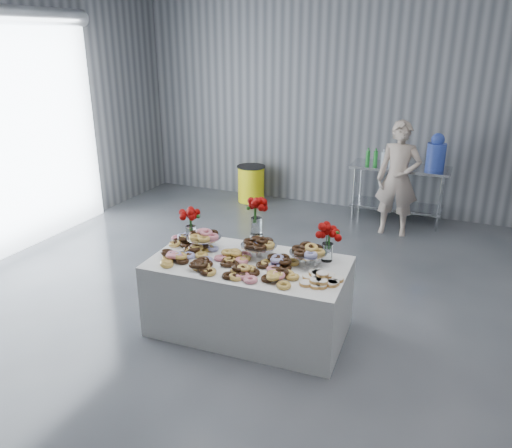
{
  "coord_description": "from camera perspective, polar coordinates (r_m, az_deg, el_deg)",
  "views": [
    {
      "loc": [
        1.64,
        -3.77,
        2.79
      ],
      "look_at": [
        -0.3,
        0.67,
        0.97
      ],
      "focal_mm": 35.0,
      "sensor_mm": 36.0,
      "label": 1
    }
  ],
  "objects": [
    {
      "name": "ground",
      "position": [
        4.97,
        0.03,
        -13.58
      ],
      "size": [
        9.0,
        9.0,
        0.0
      ],
      "primitive_type": "plane",
      "color": "#393B40",
      "rests_on": "ground"
    },
    {
      "name": "room_walls",
      "position": [
        4.29,
        -3.1,
        18.57
      ],
      "size": [
        8.04,
        9.04,
        4.02
      ],
      "color": "gray",
      "rests_on": "ground"
    },
    {
      "name": "display_table",
      "position": [
        5.0,
        -0.84,
        -8.26
      ],
      "size": [
        1.95,
        1.1,
        0.75
      ],
      "primitive_type": "cube",
      "rotation": [
        0.0,
        0.0,
        0.05
      ],
      "color": "silver",
      "rests_on": "ground"
    },
    {
      "name": "prep_table",
      "position": [
        8.22,
        16.0,
        4.47
      ],
      "size": [
        1.5,
        0.6,
        0.9
      ],
      "color": "silver",
      "rests_on": "ground"
    },
    {
      "name": "donut_mounds",
      "position": [
        4.77,
        -1.11,
        -4.1
      ],
      "size": [
        1.84,
        0.89,
        0.09
      ],
      "primitive_type": null,
      "rotation": [
        0.0,
        0.0,
        0.05
      ],
      "color": "gold",
      "rests_on": "display_table"
    },
    {
      "name": "cake_stand_left",
      "position": [
        5.11,
        -6.0,
        -1.33
      ],
      "size": [
        0.36,
        0.36,
        0.17
      ],
      "color": "silver",
      "rests_on": "display_table"
    },
    {
      "name": "cake_stand_mid",
      "position": [
        4.89,
        0.32,
        -2.27
      ],
      "size": [
        0.36,
        0.36,
        0.17
      ],
      "color": "silver",
      "rests_on": "display_table"
    },
    {
      "name": "cake_stand_right",
      "position": [
        4.75,
        5.99,
        -3.08
      ],
      "size": [
        0.36,
        0.36,
        0.17
      ],
      "color": "silver",
      "rests_on": "display_table"
    },
    {
      "name": "danish_pile",
      "position": [
        4.48,
        7.43,
        -5.87
      ],
      "size": [
        0.48,
        0.48,
        0.11
      ],
      "primitive_type": null,
      "color": "white",
      "rests_on": "display_table"
    },
    {
      "name": "bouquet_left",
      "position": [
        5.23,
        -7.54,
        0.93
      ],
      "size": [
        0.26,
        0.26,
        0.42
      ],
      "color": "white",
      "rests_on": "display_table"
    },
    {
      "name": "bouquet_right",
      "position": [
        4.8,
        8.25,
        -0.93
      ],
      "size": [
        0.26,
        0.26,
        0.42
      ],
      "color": "white",
      "rests_on": "display_table"
    },
    {
      "name": "bouquet_center",
      "position": [
        5.01,
        0.05,
        1.24
      ],
      "size": [
        0.26,
        0.26,
        0.57
      ],
      "color": "silver",
      "rests_on": "display_table"
    },
    {
      "name": "water_jug",
      "position": [
        8.05,
        19.91,
        7.61
      ],
      "size": [
        0.28,
        0.28,
        0.55
      ],
      "color": "blue",
      "rests_on": "prep_table"
    },
    {
      "name": "drink_bottles",
      "position": [
        8.07,
        13.93,
        7.42
      ],
      "size": [
        0.54,
        0.08,
        0.27
      ],
      "primitive_type": null,
      "color": "#268C33",
      "rests_on": "prep_table"
    },
    {
      "name": "person",
      "position": [
        7.6,
        15.93,
        4.98
      ],
      "size": [
        0.63,
        0.43,
        1.69
      ],
      "primitive_type": "imported",
      "rotation": [
        0.0,
        0.0,
        0.04
      ],
      "color": "#CC8C93",
      "rests_on": "ground"
    },
    {
      "name": "trash_barrel",
      "position": [
        8.97,
        -0.56,
        4.65
      ],
      "size": [
        0.51,
        0.51,
        0.65
      ],
      "rotation": [
        0.0,
        0.0,
        0.24
      ],
      "color": "#FFF215",
      "rests_on": "ground"
    }
  ]
}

